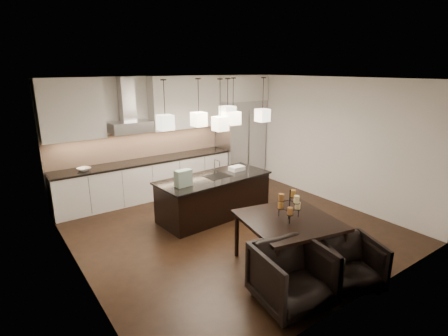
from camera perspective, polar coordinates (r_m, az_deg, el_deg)
floor at (r=6.89m, az=0.98°, el=-9.69°), size 5.50×5.50×0.02m
ceiling at (r=6.21m, az=1.10°, el=14.46°), size 5.50×5.50×0.02m
wall_back at (r=8.73m, az=-9.83°, el=5.38°), size 5.50×0.02×2.80m
wall_front at (r=4.59m, az=22.03°, el=-5.35°), size 5.50×0.02×2.80m
wall_left at (r=5.32m, az=-23.69°, el=-2.67°), size 0.02×5.50×2.80m
wall_right at (r=8.31m, az=16.60°, el=4.41°), size 0.02×5.50×2.80m
refrigerator at (r=9.56m, az=2.70°, el=4.54°), size 1.20×0.72×2.15m
fridge_panel at (r=9.38m, az=2.81°, el=12.95°), size 1.26×0.72×0.65m
lower_cabinets at (r=8.42m, az=-12.36°, el=-1.90°), size 4.21×0.62×0.88m
countertop at (r=8.29m, az=-12.55°, el=1.13°), size 4.21×0.66×0.04m
backsplash at (r=8.49m, az=-13.49°, el=3.73°), size 4.21×0.02×0.63m
upper_cab_left at (r=7.77m, az=-23.72°, el=8.76°), size 1.25×0.35×1.25m
upper_cab_right at (r=8.70m, az=-6.19°, el=10.65°), size 1.85×0.35×1.25m
hood_canopy at (r=8.06m, az=-15.01°, el=6.51°), size 0.90×0.52×0.24m
hood_chimney at (r=8.09m, az=-15.60°, el=10.79°), size 0.30×0.28×0.96m
fruit_bowl at (r=7.82m, az=-21.91°, el=-0.18°), size 0.34×0.34×0.06m
island_body at (r=7.26m, az=-1.64°, el=-4.76°), size 2.35×1.08×0.81m
island_top at (r=7.12m, az=-1.66°, el=-1.59°), size 2.43×1.16×0.04m
faucet at (r=7.18m, az=-1.55°, el=0.19°), size 0.11×0.23×0.35m
tote_bag at (r=6.56m, az=-6.65°, el=-1.65°), size 0.32×0.19×0.31m
food_container at (r=7.55m, az=2.11°, el=-0.05°), size 0.33×0.24×0.09m
dining_table at (r=5.57m, az=10.31°, el=-11.88°), size 1.57×1.57×0.80m
candelabra at (r=5.31m, az=10.65°, el=-5.84°), size 0.45×0.45×0.47m
candle_a at (r=5.40m, az=11.94°, el=-6.02°), size 0.10×0.10×0.11m
candle_b at (r=5.38m, az=9.21°, el=-5.96°), size 0.10×0.10×0.11m
candle_c at (r=5.19m, az=10.73°, el=-6.91°), size 0.10×0.10×0.11m
candle_d at (r=5.40m, az=11.19°, el=-4.07°), size 0.10×0.10×0.11m
candle_e at (r=5.20m, az=9.33°, el=-4.74°), size 0.10×0.10×0.11m
candle_f at (r=5.17m, az=11.78°, el=-5.02°), size 0.10×0.10×0.11m
armchair_left at (r=4.77m, az=11.00°, el=-16.93°), size 1.01×1.03×0.82m
armchair_right at (r=5.35m, az=19.84°, el=-14.46°), size 0.99×1.00×0.71m
pendant_a at (r=6.15m, az=-9.56°, el=7.34°), size 0.24×0.24×0.26m
pendant_b at (r=6.67m, az=-4.14°, el=7.93°), size 0.24×0.24×0.26m
pendant_c at (r=6.67m, az=0.60°, el=8.96°), size 0.24×0.24×0.26m
pendant_d at (r=7.10m, az=1.48°, el=8.14°), size 0.24×0.24×0.26m
pendant_e at (r=7.36m, az=6.31°, el=8.56°), size 0.24×0.24×0.26m
pendant_f at (r=6.50m, az=-0.63°, el=7.24°), size 0.24×0.24×0.26m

